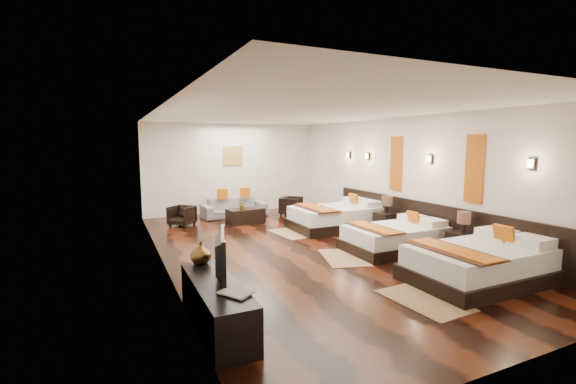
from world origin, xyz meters
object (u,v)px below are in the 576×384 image
bed_mid (396,237)px  sofa (234,207)px  bed_far (337,217)px  armchair_left (182,216)px  tv_console (216,305)px  bed_near (481,263)px  book (228,297)px  armchair_right (291,206)px  tv (215,255)px  coffee_table (246,216)px  figurine (201,253)px  nightstand_b (386,221)px  table_plant (242,205)px  nightstand_a (463,242)px

bed_mid → sofa: bed_mid is taller
bed_far → armchair_left: bed_far is taller
tv_console → armchair_left: tv_console is taller
bed_far → bed_near: bearing=-90.0°
bed_far → book: bed_far is taller
bed_near → armchair_right: size_ratio=3.67×
tv → coffee_table: (2.24, 5.46, -0.63)m
figurine → armchair_left: (0.63, 5.24, -0.43)m
bed_far → tv_console: size_ratio=1.28×
armchair_left → figurine: bearing=-51.0°
nightstand_b → figurine: size_ratio=3.05×
armchair_right → bed_near: bearing=-133.9°
bed_mid → nightstand_b: (0.75, 1.22, 0.06)m
coffee_table → table_plant: size_ratio=4.13×
bed_mid → table_plant: bed_mid is taller
tv_console → tv: bearing=75.3°
figurine → coffee_table: 5.39m
tv → armchair_right: size_ratio=1.56×
tv_console → armchair_left: (0.63, 6.04, -0.01)m
nightstand_a → nightstand_b: nightstand_b is taller
tv → nightstand_b: bearing=-45.3°
bed_far → table_plant: bed_far is taller
bed_near → tv_console: 4.21m
nightstand_a → table_plant: (-2.77, 4.86, 0.20)m
bed_mid → table_plant: size_ratio=8.40×
armchair_right → tv_console: bearing=-168.5°
book → bed_far: bearing=47.0°
bed_far → tv: (-4.15, -3.80, 0.53)m
figurine → armchair_left: bearing=83.1°
nightstand_b → bed_far: bearing=125.9°
nightstand_b → coffee_table: nightstand_b is taller
nightstand_a → coffee_table: size_ratio=0.91×
table_plant → bed_mid: bearing=-62.4°
bed_mid → book: size_ratio=5.93×
book → armchair_left: 6.59m
figurine → sofa: 6.34m
bed_far → figurine: size_ratio=7.56×
book → table_plant: 6.49m
armchair_left → sofa: bearing=67.7°
tv → bed_near: bearing=-80.9°
bed_mid → bed_far: size_ratio=0.88×
tv_console → coffee_table: tv_console is taller
bed_mid → tv_console: bed_mid is taller
nightstand_a → sofa: (-2.66, 5.96, -0.04)m
nightstand_a → armchair_left: nightstand_a is taller
nightstand_a → table_plant: size_ratio=3.74×
tv_console → figurine: size_ratio=5.90×
bed_far → sofa: bed_far is taller
bed_far → armchair_right: bearing=96.2°
bed_far → figurine: bearing=-142.8°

